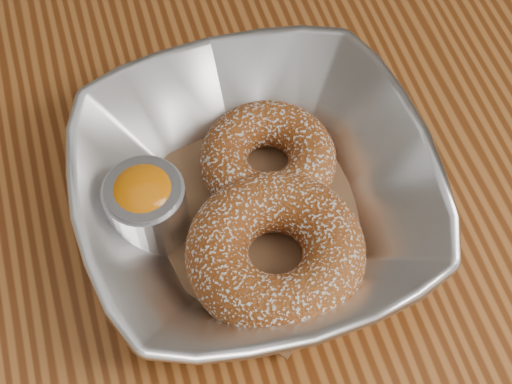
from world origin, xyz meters
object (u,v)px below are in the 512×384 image
object	(u,v)px
serving_bowl	(256,194)
ramekin	(146,205)
donut_front	(276,252)
table	(293,349)
donut_back	(268,159)

from	to	relation	value
serving_bowl	ramekin	distance (m)	0.07
donut_front	ramekin	xyz separation A→B (m)	(-0.07, 0.05, 0.01)
ramekin	serving_bowl	bearing A→B (deg)	-5.68
table	serving_bowl	bearing A→B (deg)	99.06
table	donut_back	distance (m)	0.15
donut_back	ramekin	xyz separation A→B (m)	(-0.08, -0.02, 0.01)
donut_front	donut_back	bearing A→B (deg)	76.65
donut_back	donut_front	xyz separation A→B (m)	(-0.02, -0.07, 0.00)
serving_bowl	donut_back	bearing A→B (deg)	57.43
table	donut_front	distance (m)	0.13
table	serving_bowl	distance (m)	0.14
serving_bowl	donut_back	size ratio (longest dim) A/B	2.53
serving_bowl	table	bearing A→B (deg)	-80.94
donut_back	serving_bowl	bearing A→B (deg)	-122.57
donut_back	ramekin	size ratio (longest dim) A/B	1.66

